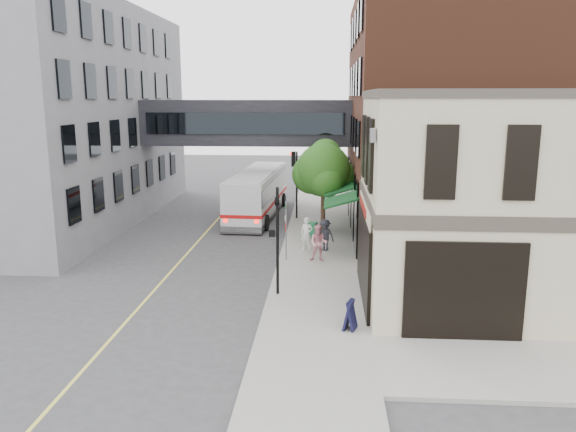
# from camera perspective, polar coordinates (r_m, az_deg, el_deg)

# --- Properties ---
(ground) EXTENTS (120.00, 120.00, 0.00)m
(ground) POSITION_cam_1_polar(r_m,az_deg,el_deg) (21.89, -2.57, -9.98)
(ground) COLOR #38383A
(ground) RESTS_ON ground
(sidewalk_main) EXTENTS (4.00, 60.00, 0.15)m
(sidewalk_main) POSITION_cam_1_polar(r_m,az_deg,el_deg) (35.12, 3.23, -1.38)
(sidewalk_main) COLOR gray
(sidewalk_main) RESTS_ON ground
(corner_building) EXTENTS (10.19, 8.12, 8.45)m
(corner_building) POSITION_cam_1_polar(r_m,az_deg,el_deg) (23.48, 20.25, 1.49)
(corner_building) COLOR #C0B392
(corner_building) RESTS_ON ground
(brick_building) EXTENTS (13.76, 18.00, 14.00)m
(brick_building) POSITION_cam_1_polar(r_m,az_deg,el_deg) (36.01, 16.37, 9.61)
(brick_building) COLOR #4B2617
(brick_building) RESTS_ON ground
(opposite_building) EXTENTS (14.00, 24.00, 14.00)m
(opposite_building) POSITION_cam_1_polar(r_m,az_deg,el_deg) (41.03, -24.58, 9.27)
(opposite_building) COLOR slate
(opposite_building) RESTS_ON ground
(skyway_bridge) EXTENTS (14.00, 3.18, 3.00)m
(skyway_bridge) POSITION_cam_1_polar(r_m,az_deg,el_deg) (38.58, -4.13, 9.46)
(skyway_bridge) COLOR black
(skyway_bridge) RESTS_ON ground
(traffic_signal_near) EXTENTS (0.44, 0.22, 4.60)m
(traffic_signal_near) POSITION_cam_1_polar(r_m,az_deg,el_deg) (22.86, -1.16, -1.18)
(traffic_signal_near) COLOR black
(traffic_signal_near) RESTS_ON sidewalk_main
(traffic_signal_far) EXTENTS (0.53, 0.28, 4.50)m
(traffic_signal_far) POSITION_cam_1_polar(r_m,az_deg,el_deg) (37.54, 0.68, 4.57)
(traffic_signal_far) COLOR black
(traffic_signal_far) RESTS_ON sidewalk_main
(street_sign_pole) EXTENTS (0.08, 0.75, 3.00)m
(street_sign_pole) POSITION_cam_1_polar(r_m,az_deg,el_deg) (27.95, -0.21, -0.94)
(street_sign_pole) COLOR gray
(street_sign_pole) RESTS_ON sidewalk_main
(street_tree) EXTENTS (3.80, 3.20, 5.60)m
(street_tree) POSITION_cam_1_polar(r_m,az_deg,el_deg) (33.66, 3.62, 4.67)
(street_tree) COLOR #382619
(street_tree) RESTS_ON sidewalk_main
(lane_marking) EXTENTS (0.12, 40.00, 0.01)m
(lane_marking) POSITION_cam_1_polar(r_m,az_deg,el_deg) (32.11, -9.47, -2.94)
(lane_marking) COLOR #D8CC4C
(lane_marking) RESTS_ON ground
(bus) EXTENTS (3.33, 11.71, 3.12)m
(bus) POSITION_cam_1_polar(r_m,az_deg,el_deg) (39.12, -3.09, 2.50)
(bus) COLOR silver
(bus) RESTS_ON ground
(pedestrian_a) EXTENTS (0.69, 0.49, 1.77)m
(pedestrian_a) POSITION_cam_1_polar(r_m,az_deg,el_deg) (29.93, 1.91, -1.85)
(pedestrian_a) COLOR white
(pedestrian_a) RESTS_ON sidewalk_main
(pedestrian_b) EXTENTS (0.99, 0.83, 1.85)m
(pedestrian_b) POSITION_cam_1_polar(r_m,az_deg,el_deg) (27.97, 3.12, -2.76)
(pedestrian_b) COLOR pink
(pedestrian_b) RESTS_ON sidewalk_main
(pedestrian_c) EXTENTS (1.27, 1.10, 1.70)m
(pedestrian_c) POSITION_cam_1_polar(r_m,az_deg,el_deg) (29.90, 3.79, -1.94)
(pedestrian_c) COLOR #21232A
(pedestrian_c) RESTS_ON sidewalk_main
(newspaper_box) EXTENTS (0.55, 0.52, 0.88)m
(newspaper_box) POSITION_cam_1_polar(r_m,az_deg,el_deg) (32.86, 2.54, -1.39)
(newspaper_box) COLOR #155E31
(newspaper_box) RESTS_ON sidewalk_main
(sandwich_board) EXTENTS (0.55, 0.69, 1.07)m
(sandwich_board) POSITION_cam_1_polar(r_m,az_deg,el_deg) (20.14, 6.33, -9.96)
(sandwich_board) COLOR black
(sandwich_board) RESTS_ON sidewalk_main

